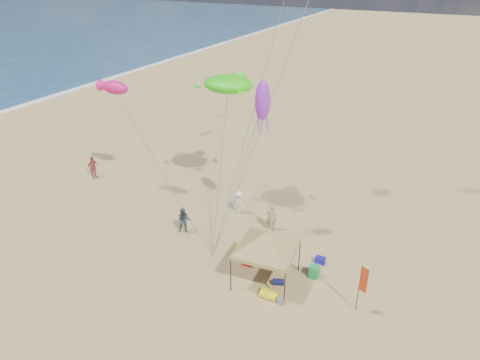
{
  "coord_description": "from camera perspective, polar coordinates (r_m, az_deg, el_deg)",
  "views": [
    {
      "loc": [
        10.37,
        -17.13,
        15.35
      ],
      "look_at": [
        0.0,
        3.0,
        4.0
      ],
      "focal_mm": 33.12,
      "sensor_mm": 36.0,
      "label": 1
    }
  ],
  "objects": [
    {
      "name": "cooler_red",
      "position": [
        25.15,
        0.88,
        -10.45
      ],
      "size": [
        0.54,
        0.38,
        0.38
      ],
      "primitive_type": "cube",
      "color": "#B40E16",
      "rests_on": "ground"
    },
    {
      "name": "fish_kite",
      "position": [
        31.1,
        -15.82,
        11.4
      ],
      "size": [
        2.06,
        1.09,
        0.9
      ],
      "primitive_type": "ellipsoid",
      "rotation": [
        0.0,
        0.0,
        0.04
      ],
      "color": "#E31375",
      "rests_on": "ground"
    },
    {
      "name": "squid_kite",
      "position": [
        24.43,
        2.94,
        10.18
      ],
      "size": [
        0.94,
        0.94,
        2.24
      ],
      "primitive_type": "ellipsoid",
      "rotation": [
        0.0,
        0.0,
        -0.09
      ],
      "color": "purple",
      "rests_on": "ground"
    },
    {
      "name": "turtle_kite",
      "position": [
        28.67,
        -1.55,
        12.23
      ],
      "size": [
        3.33,
        2.69,
        1.09
      ],
      "primitive_type": "ellipsoid",
      "rotation": [
        0.0,
        0.0,
        -0.02
      ],
      "color": "#30E610",
      "rests_on": "ground"
    },
    {
      "name": "feather_flag",
      "position": [
        21.96,
        15.53,
        -12.55
      ],
      "size": [
        0.39,
        0.17,
        2.72
      ],
      "color": "black",
      "rests_on": "ground"
    },
    {
      "name": "canopy_tent",
      "position": [
        22.5,
        3.52,
        -6.9
      ],
      "size": [
        5.71,
        5.71,
        3.54
      ],
      "color": "black",
      "rests_on": "ground"
    },
    {
      "name": "chair_green",
      "position": [
        24.53,
        9.54,
        -11.51
      ],
      "size": [
        0.5,
        0.5,
        0.7
      ],
      "primitive_type": "cube",
      "color": "#198B40",
      "rests_on": "ground"
    },
    {
      "name": "chair_yellow",
      "position": [
        25.72,
        -0.09,
        -9.05
      ],
      "size": [
        0.5,
        0.5,
        0.7
      ],
      "primitive_type": "cube",
      "color": "gold",
      "rests_on": "ground"
    },
    {
      "name": "cooler_blue",
      "position": [
        25.64,
        10.28,
        -10.13
      ],
      "size": [
        0.54,
        0.38,
        0.38
      ],
      "primitive_type": "cube",
      "color": "#171295",
      "rests_on": "ground"
    },
    {
      "name": "crate_grey",
      "position": [
        22.84,
        5.29,
        -15.28
      ],
      "size": [
        0.34,
        0.3,
        0.28
      ],
      "primitive_type": "cube",
      "color": "slate",
      "rests_on": "ground"
    },
    {
      "name": "person_near_c",
      "position": [
        29.56,
        -0.16,
        -2.86
      ],
      "size": [
        1.17,
        0.9,
        1.6
      ],
      "primitive_type": "imported",
      "rotation": [
        0.0,
        0.0,
        2.8
      ],
      "color": "silver",
      "rests_on": "ground"
    },
    {
      "name": "bag_orange",
      "position": [
        27.3,
        2.28,
        -7.16
      ],
      "size": [
        0.54,
        0.69,
        0.36
      ],
      "primitive_type": "cylinder",
      "rotation": [
        0.0,
        1.57,
        1.22
      ],
      "color": "orange",
      "rests_on": "ground"
    },
    {
      "name": "bag_navy",
      "position": [
        23.88,
        4.95,
        -12.95
      ],
      "size": [
        0.69,
        0.54,
        0.36
      ],
      "primitive_type": "cylinder",
      "rotation": [
        0.0,
        1.57,
        0.35
      ],
      "color": "#0E1240",
      "rests_on": "ground"
    },
    {
      "name": "ground",
      "position": [
        25.23,
        -3.18,
        -10.9
      ],
      "size": [
        280.0,
        280.0,
        0.0
      ],
      "primitive_type": "plane",
      "color": "tan",
      "rests_on": "ground"
    },
    {
      "name": "person_far_a",
      "position": [
        36.08,
        -18.43,
        1.56
      ],
      "size": [
        0.6,
        1.11,
        1.79
      ],
      "primitive_type": "imported",
      "rotation": [
        0.0,
        0.0,
        1.41
      ],
      "color": "#B04443",
      "rests_on": "ground"
    },
    {
      "name": "beach_cart",
      "position": [
        23.08,
        3.73,
        -14.47
      ],
      "size": [
        0.9,
        0.5,
        0.24
      ],
      "primitive_type": "cube",
      "color": "yellow",
      "rests_on": "ground"
    },
    {
      "name": "person_near_a",
      "position": [
        27.76,
        4.03,
        -4.77
      ],
      "size": [
        0.8,
        0.77,
        1.84
      ],
      "primitive_type": "imported",
      "rotation": [
        0.0,
        0.0,
        3.83
      ],
      "color": "tan",
      "rests_on": "ground"
    },
    {
      "name": "person_near_b",
      "position": [
        27.66,
        -7.24,
        -5.23
      ],
      "size": [
        1.04,
        0.97,
        1.7
      ],
      "primitive_type": "imported",
      "rotation": [
        0.0,
        0.0,
        0.52
      ],
      "color": "#313B44",
      "rests_on": "ground"
    }
  ]
}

